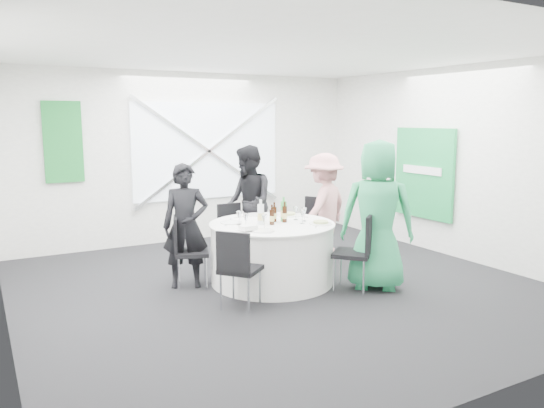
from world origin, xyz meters
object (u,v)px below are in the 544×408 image
chair_back_left (185,246)px  chair_front_right (360,247)px  chair_back_right (314,224)px  banquet_table (272,253)px  person_woman_green (377,215)px  chair_back (233,229)px  person_man_back (248,203)px  clear_water_bottle (261,215)px  person_man_back_left (186,226)px  green_water_bottle (284,212)px  person_woman_pink (324,207)px  chair_front_left (237,264)px

chair_back_left → chair_front_right: size_ratio=0.93×
chair_back_right → banquet_table: bearing=-90.0°
banquet_table → person_woman_green: person_woman_green is taller
banquet_table → chair_back: size_ratio=1.85×
person_man_back → clear_water_bottle: bearing=-7.7°
person_woman_green → chair_back: bearing=-22.4°
chair_back → person_man_back_left: size_ratio=0.56×
person_man_back → person_woman_green: (0.75, -1.93, 0.07)m
chair_front_right → green_water_bottle: (-0.54, 0.85, 0.33)m
person_woman_pink → person_man_back_left: bearing=-20.6°
chair_back_left → green_water_bottle: (1.20, -0.33, 0.37)m
person_man_back_left → chair_back_right: bearing=27.8°
banquet_table → green_water_bottle: green_water_bottle is taller
chair_back_right → person_woman_pink: bearing=27.6°
banquet_table → chair_back_right: chair_back_right is taller
chair_back → person_man_back: (0.26, 0.01, 0.35)m
chair_front_right → person_woman_pink: person_woman_pink is taller
chair_front_left → person_woman_pink: 2.34m
chair_front_left → person_woman_green: 1.83m
chair_front_left → chair_front_right: bearing=-135.7°
banquet_table → person_man_back_left: (-0.99, 0.37, 0.38)m
chair_back_left → person_man_back_left: (0.02, 0.01, 0.25)m
person_man_back_left → person_man_back: bearing=51.8°
chair_front_right → person_woman_green: size_ratio=0.52×
person_woman_pink → person_man_back: bearing=-56.1°
chair_front_left → green_water_bottle: 1.27m
person_man_back → banquet_table: bearing=0.0°
chair_front_right → clear_water_bottle: clear_water_bottle is taller
chair_back_right → green_water_bottle: 1.11m
chair_back_right → chair_front_right: bearing=-43.7°
chair_back_right → green_water_bottle: (-0.87, -0.60, 0.35)m
person_woman_green → chair_back_left: bearing=9.3°
person_woman_green → person_man_back_left: bearing=8.7°
chair_front_left → green_water_bottle: (0.98, 0.70, 0.37)m
chair_back_right → person_man_back: (-0.82, 0.48, 0.30)m
chair_back_left → chair_front_left: 1.05m
chair_back_right → chair_front_left: chair_back_right is taller
chair_back_right → green_water_bottle: green_water_bottle is taller
person_man_back → person_woman_green: bearing=32.9°
person_man_back → green_water_bottle: bearing=9.3°
chair_back_right → person_man_back_left: 2.07m
chair_back_right → chair_front_left: 2.26m
chair_front_left → person_man_back: bearing=-70.0°
chair_back_left → person_man_back_left: bearing=-33.4°
chair_back → green_water_bottle: bearing=-80.2°
chair_back_right → person_woman_pink: size_ratio=0.59×
chair_back → clear_water_bottle: 1.19m
person_woman_green → banquet_table: bearing=-0.0°
chair_front_left → person_man_back_left: 1.09m
chair_back → person_man_back: 0.43m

